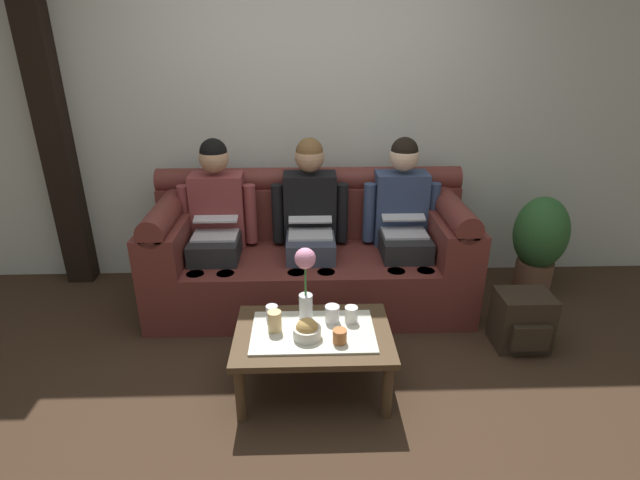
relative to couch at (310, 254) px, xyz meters
The scene contains 17 objects.
ground_plane 1.23m from the couch, 90.00° to the right, with size 14.00×14.00×0.00m, color #382619.
back_wall_patterned 1.20m from the couch, 90.00° to the left, with size 6.00×0.12×2.90m, color silver.
timber_pillar 2.22m from the couch, 167.73° to the left, with size 0.20×0.20×2.90m, color black.
couch is the anchor object (origin of this frame).
person_left 0.73m from the couch, behind, with size 0.56×0.67×1.22m.
person_middle 0.29m from the couch, 90.00° to the right, with size 0.56×0.67×1.22m.
person_right 0.73m from the couch, ahead, with size 0.56×0.67×1.22m.
coffee_table 1.03m from the couch, 90.00° to the right, with size 0.87×0.60×0.38m.
flower_vase 0.95m from the couch, 92.43° to the right, with size 0.12×0.12×0.44m.
snack_bowl 1.09m from the couch, 91.77° to the right, with size 0.15×0.15×0.12m.
cup_near_left 0.97m from the couch, 76.96° to the right, with size 0.07×0.07×0.09m, color white.
cup_near_right 0.94m from the couch, 83.24° to the right, with size 0.08×0.08×0.10m, color silver.
cup_far_center 1.04m from the couch, 101.66° to the right, with size 0.08×0.08×0.12m, color #DBB77A.
cup_far_left 1.15m from the couch, 83.04° to the right, with size 0.08×0.08×0.08m, color #B26633.
cup_far_right 0.93m from the couch, 104.48° to the right, with size 0.07×0.07×0.09m, color silver.
backpack_right 1.52m from the couch, 26.03° to the right, with size 0.34×0.30×0.37m.
potted_plant 1.75m from the couch, ahead, with size 0.40×0.40×0.78m.
Camera 1 is at (-0.03, -2.14, 1.90)m, focal length 27.46 mm.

